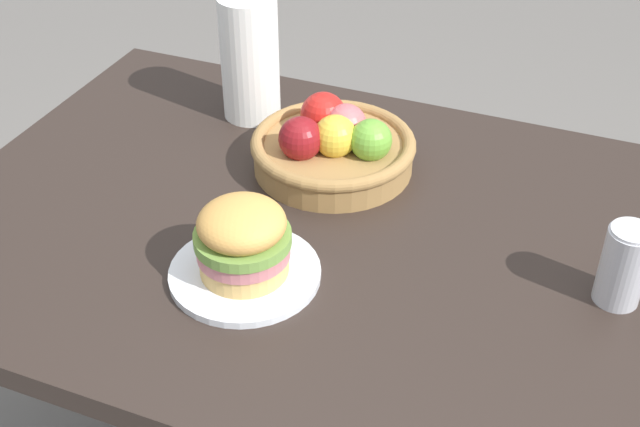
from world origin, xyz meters
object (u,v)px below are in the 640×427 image
(plate, at_px, (245,273))
(sandwich, at_px, (243,239))
(fruit_basket, at_px, (333,146))
(soda_can, at_px, (624,265))
(paper_towel_roll, at_px, (250,58))

(plate, height_order, sandwich, sandwich)
(plate, relative_size, fruit_basket, 0.79)
(plate, xyz_separation_m, fruit_basket, (0.01, 0.33, 0.04))
(sandwich, bearing_deg, soda_can, 16.67)
(soda_can, distance_m, paper_towel_roll, 0.78)
(paper_towel_roll, bearing_deg, plate, -65.69)
(soda_can, relative_size, paper_towel_roll, 0.53)
(sandwich, distance_m, paper_towel_roll, 0.49)
(sandwich, relative_size, soda_can, 1.14)
(soda_can, relative_size, fruit_basket, 0.43)
(soda_can, bearing_deg, paper_towel_roll, 158.09)
(plate, distance_m, sandwich, 0.07)
(plate, distance_m, soda_can, 0.54)
(fruit_basket, relative_size, paper_towel_roll, 1.21)
(sandwich, bearing_deg, paper_towel_roll, 114.31)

